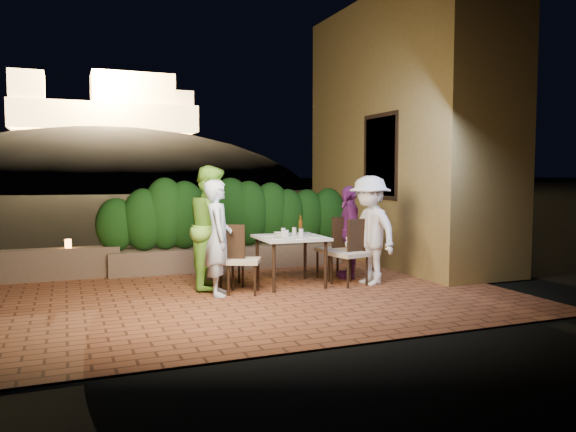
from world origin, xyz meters
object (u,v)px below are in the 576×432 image
diner_blue (218,238)px  diner_purple (349,232)px  beer_bottle (301,225)px  diner_green (213,227)px  parapet_lamp (68,244)px  chair_right_back (333,248)px  dining_table (290,261)px  diner_white (370,230)px  bowl (279,233)px  chair_right_front (349,252)px  chair_left_back (230,258)px  chair_left_front (243,259)px

diner_blue → diner_purple: size_ratio=1.08×
beer_bottle → diner_green: bearing=170.0°
beer_bottle → diner_blue: 1.41m
parapet_lamp → diner_green: bearing=-38.0°
chair_right_back → parapet_lamp: 4.27m
dining_table → diner_purple: (1.13, 0.27, 0.37)m
diner_green → diner_white: diner_green is taller
beer_bottle → chair_right_back: size_ratio=0.31×
bowl → diner_purple: bearing=-1.1°
chair_right_front → parapet_lamp: size_ratio=7.14×
parapet_lamp → beer_bottle: bearing=-28.4°
dining_table → chair_right_front: bearing=-18.5°
beer_bottle → chair_right_back: beer_bottle is taller
dining_table → chair_right_back: chair_right_back is taller
bowl → chair_right_front: 1.12m
chair_left_back → chair_right_back: 1.70m
bowl → chair_left_front: 0.97m
parapet_lamp → dining_table: bearing=-30.5°
chair_right_back → parapet_lamp: (-3.95, 1.60, 0.07)m
chair_left_front → diner_white: size_ratio=0.59×
diner_green → parapet_lamp: bearing=69.7°
diner_blue → diner_white: size_ratio=0.97×
diner_green → dining_table: bearing=-86.1°
chair_left_front → diner_blue: diner_blue is taller
diner_green → diner_white: (2.29, -0.62, -0.08)m
beer_bottle → parapet_lamp: 3.77m
chair_right_back → parapet_lamp: size_ratio=7.12×
diner_blue → diner_purple: bearing=-64.8°
bowl → diner_blue: diner_blue is taller
chair_right_back → diner_green: (-1.97, 0.04, 0.41)m
chair_left_front → diner_purple: size_ratio=0.65×
bowl → chair_right_back: (0.92, -0.06, -0.27)m
dining_table → chair_left_front: chair_left_front is taller
diner_blue → parapet_lamp: (-1.93, 2.09, -0.23)m
diner_white → chair_right_back: bearing=-160.9°
beer_bottle → bowl: beer_bottle is taller
dining_table → diner_purple: size_ratio=0.65×
dining_table → beer_bottle: (0.18, 0.05, 0.53)m
chair_left_front → diner_green: bearing=144.9°
chair_right_back → diner_green: bearing=-4.9°
beer_bottle → diner_purple: size_ratio=0.21×
chair_right_back → diner_white: diner_white is taller
dining_table → diner_blue: diner_blue is taller
dining_table → chair_left_back: bearing=161.5°
bowl → diner_white: (1.24, -0.64, 0.06)m
beer_bottle → chair_left_back: 1.17m
bowl → diner_blue: (-1.11, -0.55, 0.04)m
beer_bottle → chair_left_back: (-1.05, 0.24, -0.48)m
beer_bottle → diner_green: diner_green is taller
chair_left_back → chair_right_front: size_ratio=0.86×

